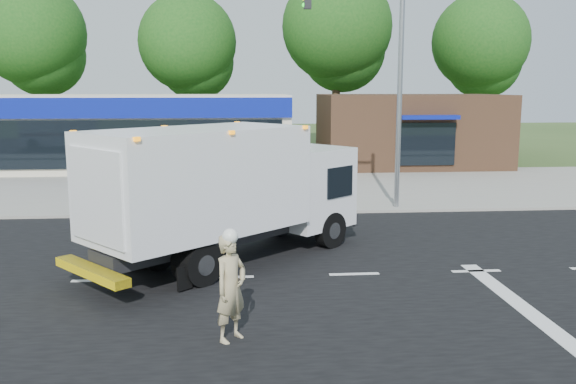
{
  "coord_description": "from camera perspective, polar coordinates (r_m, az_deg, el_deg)",
  "views": [
    {
      "loc": [
        -2.71,
        -13.82,
        4.43
      ],
      "look_at": [
        -1.43,
        1.9,
        1.7
      ],
      "focal_mm": 38.0,
      "sensor_mm": 36.0,
      "label": 1
    }
  ],
  "objects": [
    {
      "name": "ground",
      "position": [
        14.76,
        6.21,
        -7.7
      ],
      "size": [
        120.0,
        120.0,
        0.0
      ],
      "primitive_type": "plane",
      "color": "#385123",
      "rests_on": "ground"
    },
    {
      "name": "road_asphalt",
      "position": [
        14.76,
        6.21,
        -7.68
      ],
      "size": [
        60.0,
        14.0,
        0.02
      ],
      "primitive_type": "cube",
      "color": "black",
      "rests_on": "ground"
    },
    {
      "name": "sidewalk",
      "position": [
        22.61,
        2.32,
        -1.33
      ],
      "size": [
        60.0,
        2.4,
        0.12
      ],
      "primitive_type": "cube",
      "color": "gray",
      "rests_on": "ground"
    },
    {
      "name": "parking_apron",
      "position": [
        28.3,
        0.9,
        0.84
      ],
      "size": [
        60.0,
        9.0,
        0.02
      ],
      "primitive_type": "cube",
      "color": "gray",
      "rests_on": "ground"
    },
    {
      "name": "lane_markings",
      "position": [
        13.84,
        12.84,
        -9.03
      ],
      "size": [
        55.2,
        7.0,
        0.01
      ],
      "color": "silver",
      "rests_on": "road_asphalt"
    },
    {
      "name": "ems_box_truck",
      "position": [
        15.34,
        -5.93,
        0.66
      ],
      "size": [
        7.47,
        6.99,
        3.47
      ],
      "rotation": [
        0.0,
        0.0,
        0.72
      ],
      "color": "black",
      "rests_on": "ground"
    },
    {
      "name": "emergency_worker",
      "position": [
        10.8,
        -5.37,
        -8.79
      ],
      "size": [
        0.81,
        0.83,
        2.03
      ],
      "rotation": [
        0.0,
        0.0,
        0.85
      ],
      "color": "tan",
      "rests_on": "ground"
    },
    {
      "name": "retail_strip_mall",
      "position": [
        34.41,
        -15.25,
        5.45
      ],
      "size": [
        18.0,
        6.2,
        4.0
      ],
      "color": "beige",
      "rests_on": "ground"
    },
    {
      "name": "brown_storefront",
      "position": [
        35.25,
        11.4,
        5.68
      ],
      "size": [
        10.0,
        6.7,
        4.0
      ],
      "color": "#382316",
      "rests_on": "ground"
    },
    {
      "name": "traffic_signal_pole",
      "position": [
        22.02,
        8.81,
        10.99
      ],
      "size": [
        3.51,
        0.25,
        8.0
      ],
      "color": "gray",
      "rests_on": "ground"
    },
    {
      "name": "background_trees",
      "position": [
        42.13,
        -2.17,
        13.84
      ],
      "size": [
        36.77,
        7.39,
        12.1
      ],
      "color": "#332114",
      "rests_on": "ground"
    }
  ]
}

